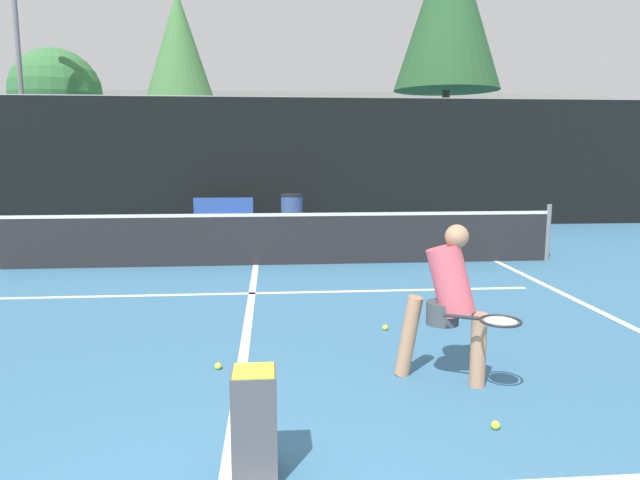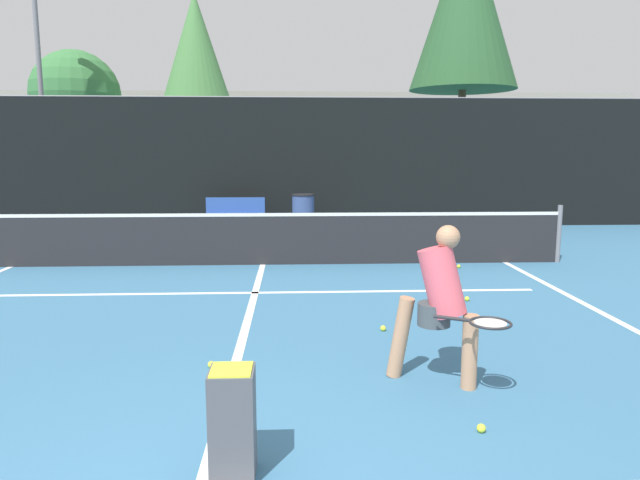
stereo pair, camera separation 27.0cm
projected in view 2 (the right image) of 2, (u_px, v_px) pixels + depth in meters
The scene contains 20 objects.
court_service_line at pixel (255, 293), 8.34m from camera, with size 8.25×0.10×0.01m, color white.
court_center_mark at pixel (247, 322), 6.91m from camera, with size 0.10×7.12×0.01m, color white.
court_sideline_right at pixel (609, 317), 7.12m from camera, with size 0.10×8.12×0.01m, color white.
net at pixel (262, 237), 10.35m from camera, with size 11.09×0.09×1.07m.
fence_back at pixel (272, 163), 15.45m from camera, with size 24.00×0.06×3.51m.
player_practicing at pixel (440, 299), 4.96m from camera, with size 0.99×0.92×1.43m.
tennis_ball_scattered_0 at pixel (459, 266), 10.11m from camera, with size 0.07×0.07×0.07m, color #D1E033.
tennis_ball_scattered_1 at pixel (467, 299), 7.87m from camera, with size 0.07×0.07×0.07m, color #D1E033.
tennis_ball_scattered_2 at pixel (383, 328), 6.55m from camera, with size 0.07×0.07×0.07m, color #D1E033.
tennis_ball_scattered_3 at pixel (481, 428), 4.18m from camera, with size 0.07×0.07×0.07m, color #D1E033.
tennis_ball_scattered_5 at pixel (211, 365), 5.43m from camera, with size 0.07×0.07×0.07m, color #D1E033.
ball_hopper at pixel (233, 420), 3.58m from camera, with size 0.28×0.28×0.71m.
courtside_bench at pixel (235, 213), 14.94m from camera, with size 1.55×0.39×0.86m.
trash_bin at pixel (303, 213), 14.67m from camera, with size 0.59×0.59×0.98m.
parked_car at pixel (329, 197), 17.88m from camera, with size 1.68×4.12×1.52m.
floodlight_mast at pixel (38, 44), 18.67m from camera, with size 1.10×0.24×8.78m.
tree_west at pixel (196, 56), 22.24m from camera, with size 3.06×3.06×8.16m.
tree_mid at pixel (76, 95), 21.98m from camera, with size 3.36×3.36×5.92m.
tree_east at pixel (465, 4), 20.20m from camera, with size 3.84×3.84×10.24m.
building_far at pixel (282, 143), 29.83m from camera, with size 36.00×2.40×5.03m, color gray.
Camera 2 is at (0.58, -2.54, 2.04)m, focal length 32.00 mm.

